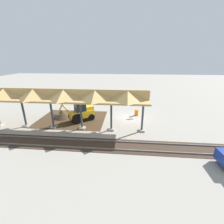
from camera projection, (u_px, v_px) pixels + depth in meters
name	position (u px, v px, depth m)	size (l,w,h in m)	color
ground_plane	(131.00, 117.00, 21.76)	(120.00, 120.00, 0.00)	gray
dirt_work_zone	(72.00, 119.00, 21.27)	(9.21, 7.00, 0.01)	#42301E
platform_canopy	(49.00, 95.00, 17.24)	(22.81, 3.20, 4.90)	#9E998E
rail_tracks	(134.00, 147.00, 14.60)	(60.00, 2.58, 0.15)	slate
stop_sign	(143.00, 105.00, 21.76)	(0.75, 0.16, 2.32)	gray
backhoe	(81.00, 112.00, 20.24)	(4.71, 4.16, 2.82)	yellow
dirt_mound	(62.00, 117.00, 21.79)	(5.19, 5.19, 2.35)	#42301E
traffic_barrel	(136.00, 113.00, 22.40)	(0.56, 0.56, 0.90)	orange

